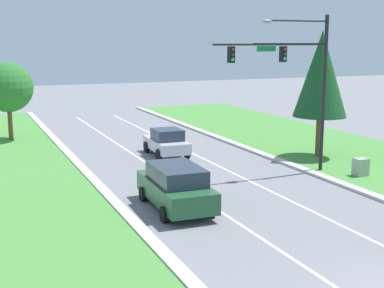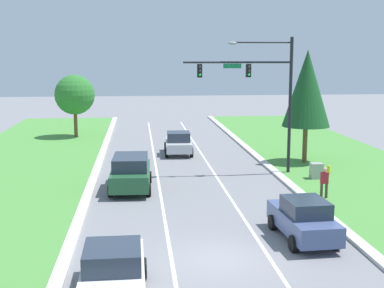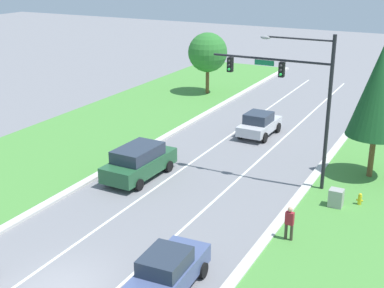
{
  "view_description": "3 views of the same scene",
  "coord_description": "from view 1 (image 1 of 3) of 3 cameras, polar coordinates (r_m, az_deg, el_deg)",
  "views": [
    {
      "loc": [
        -11.38,
        -9.96,
        7.08
      ],
      "look_at": [
        -0.11,
        16.57,
        1.54
      ],
      "focal_mm": 50.0,
      "sensor_mm": 36.0,
      "label": 1
    },
    {
      "loc": [
        -2.92,
        -18.43,
        7.36
      ],
      "look_at": [
        0.56,
        15.93,
        1.62
      ],
      "focal_mm": 50.0,
      "sensor_mm": 36.0,
      "label": 2
    },
    {
      "loc": [
        12.51,
        -13.38,
        12.18
      ],
      "look_at": [
        -1.46,
        13.51,
        1.46
      ],
      "focal_mm": 50.0,
      "sensor_mm": 36.0,
      "label": 3
    }
  ],
  "objects": [
    {
      "name": "oak_near_left_tree",
      "position": [
        40.46,
        -19.04,
        5.73
      ],
      "size": [
        3.57,
        3.57,
        5.67
      ],
      "color": "brown",
      "rests_on": "ground_plane"
    },
    {
      "name": "silver_sedan",
      "position": [
        33.6,
        -2.73,
        0.2
      ],
      "size": [
        2.16,
        4.24,
        1.72
      ],
      "rotation": [
        0.0,
        0.0,
        -0.03
      ],
      "color": "silver",
      "rests_on": "ground_plane"
    },
    {
      "name": "fire_hydrant",
      "position": [
        31.01,
        18.07,
        -2.21
      ],
      "size": [
        0.34,
        0.2,
        0.7
      ],
      "color": "gold",
      "rests_on": "ground_plane"
    },
    {
      "name": "conifer_near_right_tree",
      "position": [
        33.37,
        13.61,
        7.25
      ],
      "size": [
        3.24,
        3.24,
        7.76
      ],
      "color": "brown",
      "rests_on": "ground_plane"
    },
    {
      "name": "traffic_signal_mast",
      "position": [
        28.68,
        11.06,
        7.64
      ],
      "size": [
        6.74,
        0.41,
        8.47
      ],
      "color": "black",
      "rests_on": "ground_plane"
    },
    {
      "name": "forest_suv",
      "position": [
        22.91,
        -1.74,
        -4.54
      ],
      "size": [
        2.38,
        5.08,
        1.91
      ],
      "rotation": [
        0.0,
        0.0,
        -0.03
      ],
      "color": "#235633",
      "rests_on": "ground_plane"
    },
    {
      "name": "utility_cabinet",
      "position": [
        29.73,
        17.54,
        -2.42
      ],
      "size": [
        0.7,
        0.6,
        1.0
      ],
      "color": "#9E9E99",
      "rests_on": "ground_plane"
    }
  ]
}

